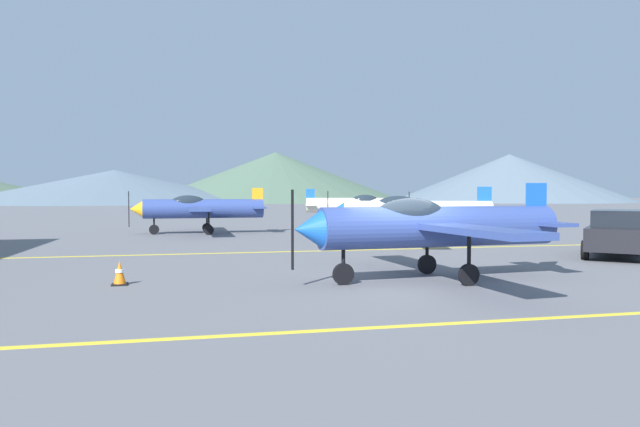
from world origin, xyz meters
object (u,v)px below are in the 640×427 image
object	(u,v)px
airplane_mid	(411,212)
traffic_cone_side	(120,273)
airplane_near	(431,225)
car_sedan	(618,233)
airplane_far	(199,208)
airplane_back	(357,205)

from	to	relation	value
airplane_mid	traffic_cone_side	xyz separation A→B (m)	(-10.97, -8.84, -1.11)
airplane_near	traffic_cone_side	bearing A→B (deg)	172.79
car_sedan	airplane_near	bearing A→B (deg)	-157.86
airplane_far	airplane_mid	bearing A→B (deg)	-42.44
airplane_near	airplane_far	bearing A→B (deg)	107.07
airplane_back	traffic_cone_side	world-z (taller)	airplane_back
car_sedan	airplane_back	bearing A→B (deg)	99.37
airplane_mid	airplane_far	world-z (taller)	same
airplane_mid	airplane_far	bearing A→B (deg)	137.56
airplane_near	airplane_mid	size ratio (longest dim) A/B	1.01
airplane_back	traffic_cone_side	size ratio (longest dim) A/B	14.02
car_sedan	traffic_cone_side	bearing A→B (deg)	-171.18
airplane_near	airplane_far	xyz separation A→B (m)	(-5.51, 17.94, 0.00)
car_sedan	traffic_cone_side	size ratio (longest dim) A/B	7.41
airplane_mid	airplane_back	distance (m)	14.17
airplane_back	traffic_cone_side	distance (m)	26.20
car_sedan	traffic_cone_side	world-z (taller)	car_sedan
airplane_far	car_sedan	world-z (taller)	airplane_far
airplane_mid	airplane_back	bearing A→B (deg)	83.07
airplane_near	car_sedan	world-z (taller)	airplane_near
airplane_mid	traffic_cone_side	distance (m)	14.13
airplane_mid	car_sedan	xyz separation A→B (m)	(5.08, -6.34, -0.55)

